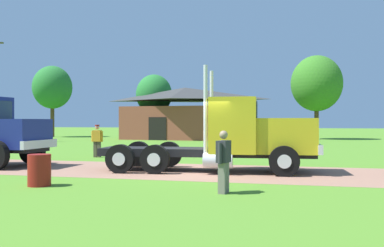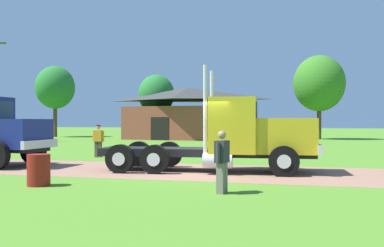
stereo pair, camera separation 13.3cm
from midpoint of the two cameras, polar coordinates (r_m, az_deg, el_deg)
ground_plane at (r=15.92m, az=1.16°, el=-6.29°), size 200.00×200.00×0.00m
dirt_track at (r=15.92m, az=1.16°, el=-6.27°), size 120.00×5.21×0.01m
truck_foreground_white at (r=15.84m, az=6.33°, el=-1.77°), size 8.03×3.15×3.77m
visitor_by_barrel at (r=11.11m, az=4.28°, el=-4.70°), size 0.33×0.65×1.59m
visitor_far_side at (r=22.55m, az=-11.98°, el=-2.09°), size 0.60×0.29×1.64m
steel_barrel at (r=13.11m, az=-19.12°, el=-5.76°), size 0.64×0.64×0.90m
shed_building at (r=43.84m, az=-0.55°, el=1.23°), size 12.65×7.03×5.20m
tree_left at (r=52.80m, az=-17.38°, el=4.50°), size 4.48×4.48×8.17m
tree_mid at (r=46.83m, az=-4.60°, el=3.78°), size 3.84×3.84×6.80m
tree_right at (r=45.70m, az=16.36°, el=5.04°), size 5.10×5.10×8.42m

